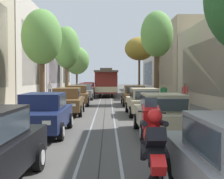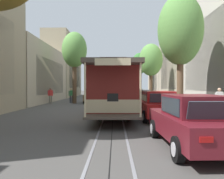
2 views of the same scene
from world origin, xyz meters
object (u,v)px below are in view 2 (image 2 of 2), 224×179
(parked_car_grey_near_right, at_px, (103,92))
(parked_car_beige_mid_right, at_px, (98,94))
(parked_car_brown_fourth_right, at_px, (94,96))
(fire_hydrant, at_px, (92,95))
(parked_car_black_near_left, at_px, (126,92))
(parked_car_brown_mid_left, at_px, (130,94))
(street_tree_kerb_left_mid, at_px, (180,30))
(street_tree_kerb_right_near, at_px, (93,75))
(street_sign_post, at_px, (96,87))
(pedestrian_on_left_pavement, at_px, (50,95))
(cable_car_trolley, at_px, (113,89))
(pedestrian_on_right_pavement, at_px, (71,95))
(parked_car_brown_fourth_left, at_px, (134,96))
(parked_car_red_sixth_left, at_px, (157,105))
(parked_car_grey_fifth_left, at_px, (140,99))
(pedestrian_crossing_far, at_px, (219,100))
(parked_car_navy_second_left, at_px, (128,93))
(street_tree_kerb_left_second, at_px, (151,60))
(parked_car_beige_second_right, at_px, (101,93))
(street_tree_kerb_left_near, at_px, (139,64))
(motorcycle_with_rider, at_px, (109,91))
(street_tree_kerb_right_second, at_px, (74,51))
(parked_car_maroon_far_left, at_px, (193,121))

(parked_car_grey_near_right, distance_m, parked_car_beige_mid_right, 13.05)
(parked_car_brown_fourth_right, bearing_deg, fire_hydrant, -83.04)
(parked_car_black_near_left, height_order, parked_car_brown_mid_left, same)
(street_tree_kerb_left_mid, xyz_separation_m, street_tree_kerb_right_near, (8.54, -27.57, -1.59))
(street_sign_post, bearing_deg, pedestrian_on_left_pavement, 81.98)
(cable_car_trolley, relative_size, pedestrian_on_right_pavement, 5.59)
(pedestrian_on_right_pavement, bearing_deg, street_tree_kerb_left_mid, 133.21)
(parked_car_brown_fourth_left, distance_m, parked_car_beige_mid_right, 8.05)
(pedestrian_on_right_pavement, bearing_deg, parked_car_red_sixth_left, 120.10)
(parked_car_grey_fifth_left, distance_m, pedestrian_on_left_pavement, 10.29)
(street_tree_kerb_left_mid, xyz_separation_m, pedestrian_crossing_far, (-2.12, 1.08, -4.59))
(parked_car_navy_second_left, height_order, street_tree_kerb_left_mid, street_tree_kerb_left_mid)
(parked_car_black_near_left, xyz_separation_m, street_tree_kerb_left_second, (-2.19, 16.02, 4.26))
(pedestrian_on_left_pavement, xyz_separation_m, fire_hydrant, (-3.00, -13.49, -0.55))
(parked_car_red_sixth_left, height_order, parked_car_beige_mid_right, same)
(parked_car_beige_second_right, relative_size, street_tree_kerb_left_mid, 0.54)
(fire_hydrant, bearing_deg, street_tree_kerb_left_near, -154.24)
(parked_car_beige_second_right, xyz_separation_m, parked_car_brown_fourth_right, (0.01, 12.68, 0.00))
(parked_car_brown_fourth_right, bearing_deg, parked_car_brown_mid_left, -127.23)
(street_tree_kerb_right_near, distance_m, pedestrian_on_left_pavement, 19.23)
(parked_car_navy_second_left, relative_size, parked_car_beige_second_right, 1.00)
(pedestrian_on_left_pavement, bearing_deg, pedestrian_on_right_pavement, -151.76)
(parked_car_red_sixth_left, bearing_deg, pedestrian_on_left_pavement, -50.97)
(parked_car_grey_near_right, bearing_deg, parked_car_brown_fourth_right, 90.06)
(street_tree_kerb_left_mid, bearing_deg, motorcycle_with_rider, -79.23)
(street_tree_kerb_right_second, relative_size, pedestrian_crossing_far, 4.44)
(parked_car_brown_mid_left, bearing_deg, parked_car_maroon_far_left, 90.49)
(street_tree_kerb_right_second, bearing_deg, cable_car_trolley, 112.05)
(street_tree_kerb_left_near, xyz_separation_m, motorcycle_with_rider, (5.65, -2.67, -5.05))
(street_tree_kerb_left_near, bearing_deg, parked_car_beige_second_right, 26.32)
(parked_car_red_sixth_left, distance_m, pedestrian_crossing_far, 4.42)
(street_tree_kerb_left_mid, bearing_deg, parked_car_brown_fourth_left, -77.69)
(street_tree_kerb_left_mid, distance_m, street_tree_kerb_right_second, 12.72)
(parked_car_brown_mid_left, distance_m, parked_car_brown_fourth_left, 6.12)
(parked_car_brown_fourth_left, bearing_deg, pedestrian_crossing_far, 111.15)
(parked_car_grey_fifth_left, xyz_separation_m, street_tree_kerb_left_near, (-2.43, -22.56, 5.20))
(pedestrian_on_right_pavement, bearing_deg, pedestrian_on_left_pavement, 28.24)
(street_tree_kerb_left_second, relative_size, street_tree_kerb_right_near, 1.28)
(pedestrian_on_right_pavement, bearing_deg, motorcycle_with_rider, -101.08)
(cable_car_trolley, height_order, pedestrian_on_left_pavement, cable_car_trolley)
(parked_car_beige_second_right, height_order, pedestrian_crossing_far, pedestrian_crossing_far)
(parked_car_beige_second_right, relative_size, street_tree_kerb_left_near, 0.54)
(street_tree_kerb_left_second, height_order, street_sign_post, street_tree_kerb_left_second)
(parked_car_grey_near_right, distance_m, pedestrian_on_right_pavement, 20.03)
(parked_car_maroon_far_left, bearing_deg, parked_car_beige_mid_right, -79.18)
(parked_car_red_sixth_left, height_order, street_tree_kerb_right_second, street_tree_kerb_right_second)
(pedestrian_crossing_far, bearing_deg, parked_car_brown_fourth_right, -51.72)
(parked_car_brown_mid_left, xyz_separation_m, pedestrian_crossing_far, (-4.35, 17.30, 0.19))
(street_tree_kerb_left_mid, relative_size, cable_car_trolley, 0.88)
(parked_car_black_near_left, xyz_separation_m, parked_car_grey_fifth_left, (0.15, 24.86, 0.00))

